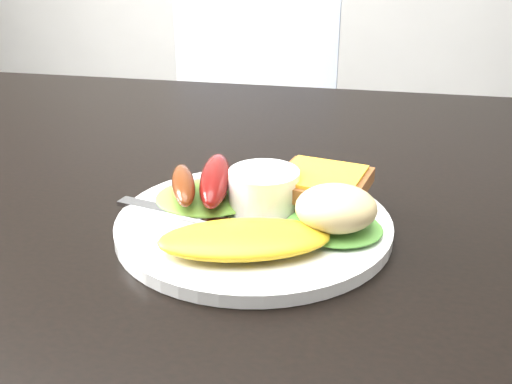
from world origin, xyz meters
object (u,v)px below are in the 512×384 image
object	(u,v)px
dining_table	(274,199)
dining_chair	(240,144)
person	(470,76)
plate	(254,224)

from	to	relation	value
dining_table	dining_chair	distance (m)	1.01
dining_table	person	distance (m)	0.54
dining_table	dining_chair	bearing A→B (deg)	105.17
dining_chair	person	distance (m)	0.75
dining_table	dining_chair	xyz separation A→B (m)	(-0.25, 0.93, -0.28)
plate	person	bearing A→B (deg)	67.23
dining_table	dining_chair	world-z (taller)	dining_table
person	dining_chair	bearing A→B (deg)	-29.56
person	plate	xyz separation A→B (m)	(-0.25, -0.59, -0.01)
plate	dining_table	bearing A→B (deg)	90.47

